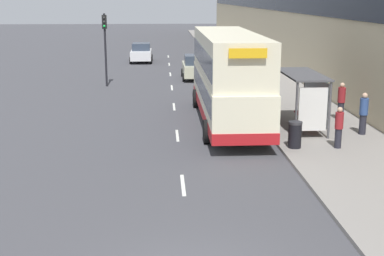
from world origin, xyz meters
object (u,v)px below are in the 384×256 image
bus_shelter (307,91)px  pedestrian_1 (341,101)px  traffic_light_far_kerb (105,38)px  litter_bin (295,135)px  double_decker_bus_near (228,76)px  car_0 (141,53)px  pedestrian_3 (339,127)px  pedestrian_2 (324,92)px  car_1 (195,67)px  pedestrian_at_shelter (364,113)px

bus_shelter → pedestrian_1: (2.16, 1.71, -0.81)m
traffic_light_far_kerb → bus_shelter: bearing=-52.2°
litter_bin → traffic_light_far_kerb: traffic_light_far_kerb is taller
double_decker_bus_near → litter_bin: 5.53m
litter_bin → car_0: bearing=103.4°
pedestrian_3 → litter_bin: bearing=175.4°
bus_shelter → pedestrian_2: (2.21, 4.68, -0.89)m
bus_shelter → car_1: bearing=103.8°
bus_shelter → double_decker_bus_near: 3.83m
pedestrian_2 → traffic_light_far_kerb: bearing=145.7°
pedestrian_1 → traffic_light_far_kerb: bearing=137.2°
pedestrian_1 → litter_bin: size_ratio=1.73×
traffic_light_far_kerb → pedestrian_1: bearing=-42.8°
double_decker_bus_near → pedestrian_2: (5.51, 2.77, -1.30)m
car_0 → pedestrian_at_shelter: pedestrian_at_shelter is taller
double_decker_bus_near → pedestrian_2: 6.31m
bus_shelter → pedestrian_2: 5.26m
double_decker_bus_near → pedestrian_at_shelter: bearing=-28.1°
car_0 → traffic_light_far_kerb: size_ratio=0.82×
pedestrian_2 → litter_bin: pedestrian_2 is taller
car_1 → car_0: bearing=112.3°
pedestrian_1 → car_1: bearing=112.9°
pedestrian_at_shelter → litter_bin: (-3.44, -1.92, -0.40)m
pedestrian_3 → litter_bin: (-1.69, 0.14, -0.31)m
pedestrian_at_shelter → pedestrian_3: pedestrian_at_shelter is taller
pedestrian_1 → traffic_light_far_kerb: 16.95m
pedestrian_at_shelter → traffic_light_far_kerb: 18.95m
car_1 → pedestrian_3: pedestrian_3 is taller
pedestrian_at_shelter → pedestrian_1: pedestrian_1 is taller
pedestrian_3 → pedestrian_2: bearing=77.4°
double_decker_bus_near → pedestrian_at_shelter: double_decker_bus_near is taller
traffic_light_far_kerb → double_decker_bus_near: bearing=-58.5°
car_0 → pedestrian_2: size_ratio=2.42×
car_0 → litter_bin: (7.09, -29.72, -0.19)m
car_0 → car_1: size_ratio=0.97×
double_decker_bus_near → litter_bin: (2.08, -4.86, -1.62)m
car_0 → car_1: car_1 is taller
double_decker_bus_near → bus_shelter: bearing=-30.1°
litter_bin → traffic_light_far_kerb: bearing=119.1°
pedestrian_2 → car_0: bearing=115.5°
car_0 → traffic_light_far_kerb: (-1.86, -13.63, 2.40)m
car_1 → traffic_light_far_kerb: size_ratio=0.85×
double_decker_bus_near → car_1: (-0.65, 14.23, -1.41)m
pedestrian_1 → litter_bin: bearing=-125.9°
pedestrian_2 → pedestrian_3: 7.97m
car_0 → pedestrian_1: 27.16m
car_0 → traffic_light_far_kerb: 13.97m
car_0 → car_1: bearing=112.3°
double_decker_bus_near → litter_bin: double_decker_bus_near is taller
bus_shelter → double_decker_bus_near: size_ratio=0.37×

